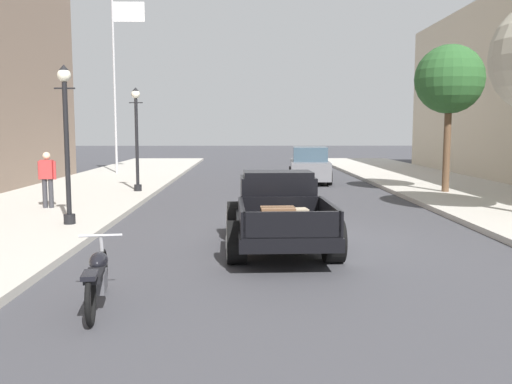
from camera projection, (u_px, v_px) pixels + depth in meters
name	position (u px, v px, depth m)	size (l,w,h in m)	color
ground_plane	(296.00, 241.00, 12.29)	(140.00, 140.00, 0.00)	#3D3D42
hotrod_truck_black	(278.00, 210.00, 11.75)	(2.30, 4.99, 1.58)	black
motorcycle_parked	(97.00, 277.00, 7.64)	(0.62, 2.11, 0.93)	black
car_background_grey	(310.00, 166.00, 25.61)	(2.09, 4.41, 1.65)	slate
pedestrian_sidewalk_left	(47.00, 176.00, 16.27)	(0.53, 0.22, 1.65)	#333338
street_lamp_near	(66.00, 133.00, 13.34)	(0.50, 0.32, 3.85)	black
street_lamp_far	(137.00, 131.00, 20.56)	(0.50, 0.32, 3.85)	black
flagpole	(118.00, 65.00, 28.86)	(1.74, 0.16, 9.16)	#B2B2B7
street_tree_second	(449.00, 80.00, 20.15)	(2.50, 2.50, 5.38)	brown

